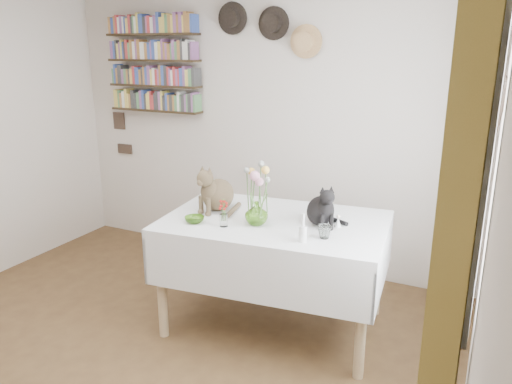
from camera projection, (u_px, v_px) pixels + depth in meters
The scene contains 16 objects.
room at pixel (79, 194), 2.69m from camera, with size 4.08×4.58×2.58m.
window at pixel (487, 174), 2.51m from camera, with size 0.12×1.52×1.32m.
curtain at pixel (449, 293), 1.81m from camera, with size 0.12×0.38×2.10m, color brown.
dining_table at pixel (275, 247), 3.59m from camera, with size 1.65×1.15×0.83m.
tabby_cat at pixel (218, 186), 3.70m from camera, with size 0.24×0.31×0.36m, color brown, non-canonical shape.
black_cat at pixel (321, 203), 3.40m from camera, with size 0.20×0.26×0.30m, color black, non-canonical shape.
flower_vase at pixel (256, 213), 3.41m from camera, with size 0.16×0.16×0.17m, color #91D04A.
green_bowl at pixel (194, 220), 3.47m from camera, with size 0.14×0.14×0.04m, color #91D04A.
drinking_glass at pixel (324, 232), 3.18m from camera, with size 0.09×0.09×0.09m, color white.
candlestick at pixel (303, 232), 3.11m from camera, with size 0.05×0.05×0.19m.
berry_jar at pixel (223, 213), 3.37m from camera, with size 0.06×0.06×0.22m.
porcelain_figurine at pixel (338, 222), 3.38m from camera, with size 0.05×0.05×0.09m.
flower_bouquet at pixel (257, 176), 3.35m from camera, with size 0.17×0.13×0.39m.
bookshelf_unit at pixel (154, 64), 4.84m from camera, with size 1.00×0.16×0.91m.
wall_hats at pixel (269, 27), 4.27m from camera, with size 0.98×0.09×0.48m.
wall_art_plaques at pixel (122, 132), 5.33m from camera, with size 0.21×0.02×0.44m.
Camera 1 is at (1.98, -1.90, 2.01)m, focal length 35.00 mm.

